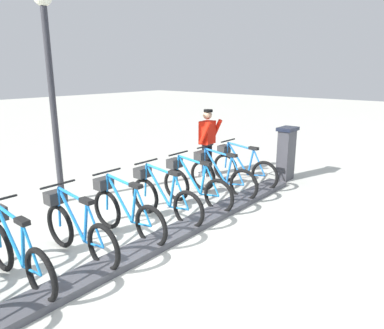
{
  "coord_description": "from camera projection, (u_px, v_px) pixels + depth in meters",
  "views": [
    {
      "loc": [
        -3.62,
        3.61,
        2.6
      ],
      "look_at": [
        0.5,
        -1.32,
        0.9
      ],
      "focal_mm": 33.78,
      "sensor_mm": 36.0,
      "label": 1
    }
  ],
  "objects": [
    {
      "name": "bike_docked_5",
      "position": [
        77.0,
        228.0,
        5.08
      ],
      "size": [
        1.72,
        0.54,
        1.02
      ],
      "color": "black",
      "rests_on": "ground"
    },
    {
      "name": "bike_docked_3",
      "position": [
        163.0,
        197.0,
        6.35
      ],
      "size": [
        1.72,
        0.54,
        1.02
      ],
      "color": "black",
      "rests_on": "ground"
    },
    {
      "name": "bike_docked_4",
      "position": [
        124.0,
        211.0,
        5.71
      ],
      "size": [
        1.72,
        0.54,
        1.02
      ],
      "color": "black",
      "rests_on": "ground"
    },
    {
      "name": "worker_near_rack",
      "position": [
        207.0,
        140.0,
        8.89
      ],
      "size": [
        0.48,
        0.66,
        1.66
      ],
      "color": "white",
      "rests_on": "ground"
    },
    {
      "name": "lamp_post",
      "position": [
        49.0,
        69.0,
        6.66
      ],
      "size": [
        0.32,
        0.32,
        3.99
      ],
      "color": "#2D2D33",
      "rests_on": "ground"
    },
    {
      "name": "bike_docked_6",
      "position": [
        15.0,
        251.0,
        4.44
      ],
      "size": [
        1.72,
        0.54,
        1.02
      ],
      "color": "black",
      "rests_on": "ground"
    },
    {
      "name": "payment_kiosk",
      "position": [
        286.0,
        153.0,
        8.64
      ],
      "size": [
        0.36,
        0.52,
        1.28
      ],
      "color": "#38383D",
      "rests_on": "ground"
    },
    {
      "name": "bike_docked_1",
      "position": [
        220.0,
        175.0,
        7.63
      ],
      "size": [
        1.72,
        0.54,
        1.02
      ],
      "color": "black",
      "rests_on": "ground"
    },
    {
      "name": "bike_docked_2",
      "position": [
        194.0,
        185.0,
        6.99
      ],
      "size": [
        1.72,
        0.54,
        1.02
      ],
      "color": "black",
      "rests_on": "ground"
    },
    {
      "name": "ground_plane",
      "position": [
        162.0,
        243.0,
        5.58
      ],
      "size": [
        60.0,
        60.0,
        0.0
      ],
      "primitive_type": "plane",
      "color": "beige"
    },
    {
      "name": "dock_rail_base",
      "position": [
        162.0,
        240.0,
        5.57
      ],
      "size": [
        0.44,
        7.68,
        0.1
      ],
      "primitive_type": "cube",
      "color": "#47474C",
      "rests_on": "ground"
    },
    {
      "name": "bike_docked_0",
      "position": [
        242.0,
        167.0,
        8.27
      ],
      "size": [
        1.72,
        0.54,
        1.02
      ],
      "color": "black",
      "rests_on": "ground"
    }
  ]
}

